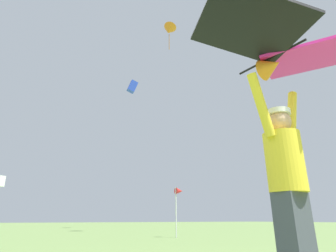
# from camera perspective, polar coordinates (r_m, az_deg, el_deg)

# --- Properties ---
(kite_flyer_person) EXTENTS (0.81, 0.38, 1.92)m
(kite_flyer_person) POSITION_cam_1_polar(r_m,az_deg,el_deg) (2.73, 24.05, -10.33)
(kite_flyer_person) COLOR #424751
(kite_flyer_person) RESTS_ON ground
(held_stunt_kite) EXTENTS (2.13, 1.25, 0.43)m
(held_stunt_kite) POSITION_cam_1_polar(r_m,az_deg,el_deg) (3.15, 22.16, 14.87)
(held_stunt_kite) COLOR black
(distant_kite_orange_mid_right) EXTENTS (1.09, 1.00, 1.71)m
(distant_kite_orange_mid_right) POSITION_cam_1_polar(r_m,az_deg,el_deg) (16.35, 0.24, 19.76)
(distant_kite_orange_mid_right) COLOR orange
(distant_kite_blue_high_left) EXTENTS (0.85, 0.72, 1.06)m
(distant_kite_blue_high_left) POSITION_cam_1_polar(r_m,az_deg,el_deg) (21.53, -7.60, 8.30)
(distant_kite_blue_high_left) COLOR blue
(distant_kite_white_low_left) EXTENTS (1.07, 1.07, 1.22)m
(distant_kite_white_low_left) POSITION_cam_1_polar(r_m,az_deg,el_deg) (36.33, -32.19, -9.92)
(distant_kite_white_low_left) COLOR white
(marker_flag) EXTENTS (0.30, 0.24, 1.69)m
(marker_flag) POSITION_cam_1_polar(r_m,az_deg,el_deg) (10.01, 2.30, -14.26)
(marker_flag) COLOR silver
(marker_flag) RESTS_ON ground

